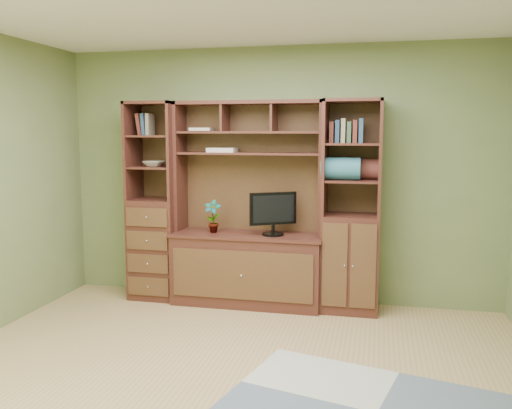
% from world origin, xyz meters
% --- Properties ---
extents(room, '(4.60, 4.10, 2.64)m').
position_xyz_m(room, '(0.00, 0.00, 1.30)').
color(room, tan).
rests_on(room, ground).
extents(center_hutch, '(1.54, 0.53, 2.05)m').
position_xyz_m(center_hutch, '(-0.26, 1.73, 1.02)').
color(center_hutch, '#441F17').
rests_on(center_hutch, ground).
extents(left_tower, '(0.50, 0.45, 2.05)m').
position_xyz_m(left_tower, '(-1.26, 1.77, 1.02)').
color(left_tower, '#441F17').
rests_on(left_tower, ground).
extents(right_tower, '(0.55, 0.45, 2.05)m').
position_xyz_m(right_tower, '(0.77, 1.77, 1.02)').
color(right_tower, '#441F17').
rests_on(right_tower, ground).
extents(monitor, '(0.52, 0.43, 0.59)m').
position_xyz_m(monitor, '(0.01, 1.70, 1.02)').
color(monitor, black).
rests_on(monitor, center_hutch).
extents(orchid, '(0.18, 0.12, 0.33)m').
position_xyz_m(orchid, '(-0.61, 1.70, 0.90)').
color(orchid, '#983C33').
rests_on(orchid, center_hutch).
extents(magazines, '(0.28, 0.21, 0.04)m').
position_xyz_m(magazines, '(-0.54, 1.82, 1.56)').
color(magazines, beige).
rests_on(magazines, center_hutch).
extents(bowl, '(0.22, 0.22, 0.05)m').
position_xyz_m(bowl, '(-1.26, 1.77, 1.42)').
color(bowl, beige).
rests_on(bowl, left_tower).
extents(blanket_teal, '(0.37, 0.21, 0.21)m').
position_xyz_m(blanket_teal, '(0.66, 1.73, 1.40)').
color(blanket_teal, '#2D6677').
rests_on(blanket_teal, right_tower).
extents(blanket_red, '(0.35, 0.20, 0.20)m').
position_xyz_m(blanket_red, '(0.84, 1.85, 1.39)').
color(blanket_red, brown).
rests_on(blanket_red, right_tower).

